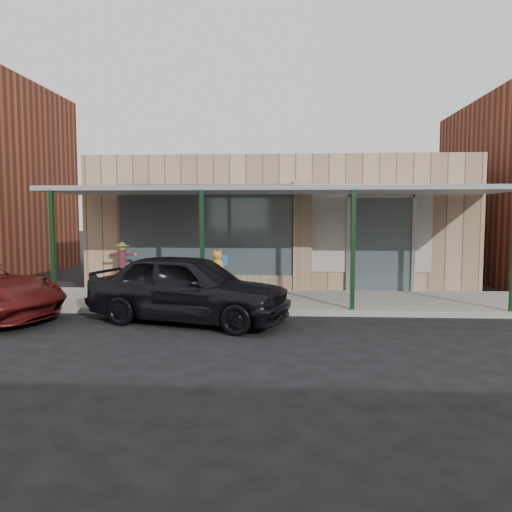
# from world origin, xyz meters

# --- Properties ---
(ground) EXTENTS (120.00, 120.00, 0.00)m
(ground) POSITION_xyz_m (0.00, 0.00, 0.00)
(ground) COLOR black
(ground) RESTS_ON ground
(sidewalk) EXTENTS (40.00, 3.20, 0.15)m
(sidewalk) POSITION_xyz_m (0.00, 3.60, 0.07)
(sidewalk) COLOR gray
(sidewalk) RESTS_ON ground
(storefront) EXTENTS (12.00, 6.25, 4.20)m
(storefront) POSITION_xyz_m (-0.00, 8.16, 2.09)
(storefront) COLOR tan
(storefront) RESTS_ON ground
(awning) EXTENTS (12.00, 3.00, 3.04)m
(awning) POSITION_xyz_m (0.00, 3.56, 3.01)
(awning) COLOR gray
(awning) RESTS_ON ground
(block_buildings_near) EXTENTS (61.00, 8.00, 8.00)m
(block_buildings_near) POSITION_xyz_m (2.01, 9.20, 3.77)
(block_buildings_near) COLOR brown
(block_buildings_near) RESTS_ON ground
(barrel_scarecrow) EXTENTS (0.87, 0.72, 1.47)m
(barrel_scarecrow) POSITION_xyz_m (-4.59, 4.59, 0.65)
(barrel_scarecrow) COLOR #442D1B
(barrel_scarecrow) RESTS_ON sidewalk
(barrel_pumpkin) EXTENTS (0.69, 0.69, 0.66)m
(barrel_pumpkin) POSITION_xyz_m (-4.60, 3.69, 0.38)
(barrel_pumpkin) COLOR #442D1B
(barrel_pumpkin) RESTS_ON sidewalk
(handicap_sign) EXTENTS (0.26, 0.04, 1.27)m
(handicap_sign) POSITION_xyz_m (-1.35, 2.40, 0.97)
(handicap_sign) COLOR gray
(handicap_sign) RESTS_ON sidewalk
(parked_sedan) EXTENTS (4.91, 3.07, 1.57)m
(parked_sedan) POSITION_xyz_m (-1.95, 1.21, 0.78)
(parked_sedan) COLOR black
(parked_sedan) RESTS_ON ground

